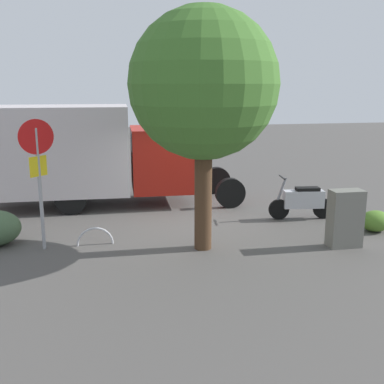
% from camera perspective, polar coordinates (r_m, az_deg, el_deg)
% --- Properties ---
extents(ground_plane, '(60.00, 60.00, 0.00)m').
position_cam_1_polar(ground_plane, '(11.98, -0.72, -4.56)').
color(ground_plane, '#4E4B48').
extents(box_truck_near, '(7.69, 2.46, 3.03)m').
position_cam_1_polar(box_truck_near, '(14.32, -12.57, 4.83)').
color(box_truck_near, black).
rests_on(box_truck_near, ground).
extents(motorcycle, '(1.81, 0.58, 1.20)m').
position_cam_1_polar(motorcycle, '(13.09, 13.49, -1.02)').
color(motorcycle, black).
rests_on(motorcycle, ground).
extents(stop_sign, '(0.71, 0.33, 2.92)m').
position_cam_1_polar(stop_sign, '(10.61, -18.42, 3.26)').
color(stop_sign, '#9E9EA3').
rests_on(stop_sign, ground).
extents(street_tree, '(3.20, 3.20, 5.25)m').
position_cam_1_polar(street_tree, '(9.98, 1.46, 13.01)').
color(street_tree, '#47301E').
rests_on(street_tree, ground).
extents(utility_cabinet, '(0.75, 0.43, 1.32)m').
position_cam_1_polar(utility_cabinet, '(11.09, 18.35, -3.12)').
color(utility_cabinet, slate).
rests_on(utility_cabinet, ground).
extents(bike_rack_hoop, '(0.85, 0.08, 0.85)m').
position_cam_1_polar(bike_rack_hoop, '(11.06, -11.81, -6.37)').
color(bike_rack_hoop, '#B7B7BC').
rests_on(bike_rack_hoop, ground).
extents(shrub_mid_verge, '(0.78, 0.64, 0.53)m').
position_cam_1_polar(shrub_mid_verge, '(12.61, 21.66, -3.34)').
color(shrub_mid_verge, '#4E7929').
rests_on(shrub_mid_verge, ground).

